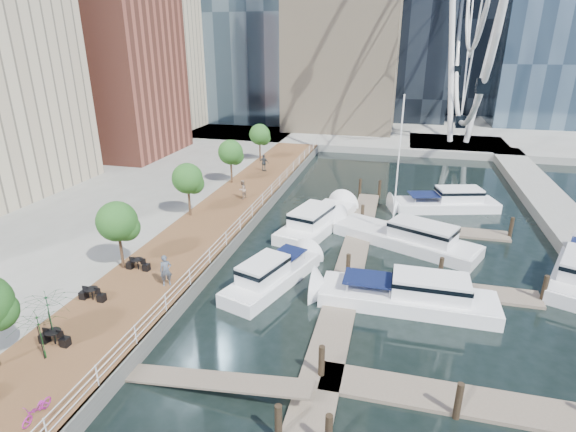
% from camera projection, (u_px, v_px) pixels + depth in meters
% --- Properties ---
extents(ground, '(520.00, 520.00, 0.00)m').
position_uv_depth(ground, '(272.00, 343.00, 23.89)').
color(ground, black).
rests_on(ground, ground).
extents(boardwalk, '(6.00, 60.00, 1.00)m').
position_uv_depth(boardwalk, '(221.00, 219.00, 39.34)').
color(boardwalk, brown).
rests_on(boardwalk, ground).
extents(seawall, '(0.25, 60.00, 1.00)m').
position_uv_depth(seawall, '(254.00, 222.00, 38.65)').
color(seawall, '#595954').
rests_on(seawall, ground).
extents(land_far, '(200.00, 114.00, 1.00)m').
position_uv_depth(land_far, '(382.00, 103.00, 115.93)').
color(land_far, gray).
rests_on(land_far, ground).
extents(breakwater, '(4.00, 60.00, 1.00)m').
position_uv_depth(breakwater, '(571.00, 229.00, 37.20)').
color(breakwater, gray).
rests_on(breakwater, ground).
extents(pier, '(14.00, 12.00, 1.00)m').
position_uv_depth(pier, '(457.00, 145.00, 67.51)').
color(pier, gray).
rests_on(pier, ground).
extents(railing, '(0.10, 60.00, 1.05)m').
position_uv_depth(railing, '(252.00, 211.00, 38.30)').
color(railing, white).
rests_on(railing, boardwalk).
extents(floating_docks, '(16.00, 34.00, 2.60)m').
position_uv_depth(floating_docks, '(423.00, 267.00, 30.91)').
color(floating_docks, '#6D6051').
rests_on(floating_docks, ground).
extents(midrise_condos, '(19.00, 67.00, 28.00)m').
position_uv_depth(midrise_condos, '(53.00, 57.00, 51.00)').
color(midrise_condos, '#BCAD8E').
rests_on(midrise_condos, ground).
extents(street_trees, '(2.60, 42.60, 4.60)m').
position_uv_depth(street_trees, '(187.00, 179.00, 37.62)').
color(street_trees, '#3F2B1C').
rests_on(street_trees, ground).
extents(cafe_tables, '(2.50, 13.70, 0.74)m').
position_uv_depth(cafe_tables, '(75.00, 314.00, 23.97)').
color(cafe_tables, black).
rests_on(cafe_tables, ground).
extents(yacht_foreground, '(11.46, 3.11, 2.15)m').
position_uv_depth(yacht_foreground, '(406.00, 306.00, 27.27)').
color(yacht_foreground, white).
rests_on(yacht_foreground, ground).
extents(bicycle, '(0.55, 1.54, 0.81)m').
position_uv_depth(bicycle, '(37.00, 410.00, 17.70)').
color(bicycle, '#9C1683').
rests_on(bicycle, boardwalk).
extents(pedestrian_near, '(0.86, 0.78, 1.97)m').
position_uv_depth(pedestrian_near, '(166.00, 271.00, 27.28)').
color(pedestrian_near, '#444E5B').
rests_on(pedestrian_near, boardwalk).
extents(pedestrian_mid, '(0.93, 1.05, 1.81)m').
position_uv_depth(pedestrian_mid, '(242.00, 189.00, 42.64)').
color(pedestrian_mid, gray).
rests_on(pedestrian_mid, boardwalk).
extents(pedestrian_far, '(1.17, 0.57, 1.94)m').
position_uv_depth(pedestrian_far, '(264.00, 163.00, 51.82)').
color(pedestrian_far, '#333A40').
rests_on(pedestrian_far, boardwalk).
extents(moored_yachts, '(25.92, 37.55, 11.50)m').
position_uv_depth(moored_yachts, '(407.00, 250.00, 34.53)').
color(moored_yachts, white).
rests_on(moored_yachts, ground).
extents(cafe_seating, '(4.73, 8.15, 2.69)m').
position_uv_depth(cafe_seating, '(15.00, 343.00, 20.20)').
color(cafe_seating, '#103D17').
rests_on(cafe_seating, ground).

